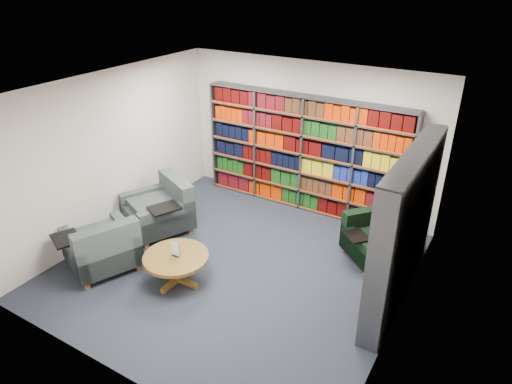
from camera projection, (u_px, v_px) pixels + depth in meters
The scene contains 7 objects.
room_shell at pixel (235, 186), 6.62m from camera, with size 5.02×5.02×2.82m.
bookshelf_back at pixel (303, 154), 8.56m from camera, with size 4.00×0.28×2.20m.
bookshelf_right at pixel (405, 229), 6.15m from camera, with size 0.28×2.50×2.20m.
chair_teal_left at pixel (163, 210), 8.12m from camera, with size 1.37×1.35×0.93m.
chair_green_right at pixel (372, 240), 7.35m from camera, with size 1.16×1.16×0.75m.
chair_teal_front at pixel (103, 249), 7.01m from camera, with size 1.29×1.32×0.89m.
coffee_table at pixel (176, 261), 6.73m from camera, with size 0.97×0.97×0.68m.
Camera 1 is at (3.32, -4.96, 4.29)m, focal length 32.00 mm.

